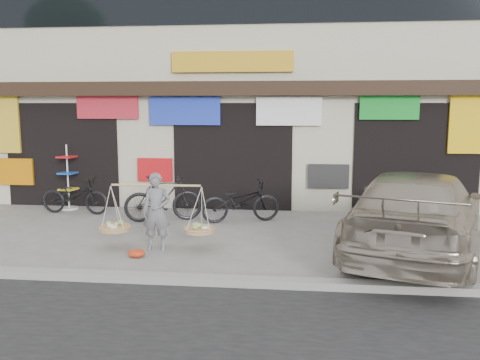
# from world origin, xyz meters

# --- Properties ---
(ground) EXTENTS (70.00, 70.00, 0.00)m
(ground) POSITION_xyz_m (0.00, 0.00, 0.00)
(ground) COLOR gray
(ground) RESTS_ON ground
(kerb) EXTENTS (70.00, 0.25, 0.12)m
(kerb) POSITION_xyz_m (0.00, -2.00, 0.06)
(kerb) COLOR gray
(kerb) RESTS_ON ground
(shophouse_block) EXTENTS (14.00, 6.32, 7.00)m
(shophouse_block) POSITION_xyz_m (-0.00, 6.42, 3.45)
(shophouse_block) COLOR beige
(shophouse_block) RESTS_ON ground
(street_vendor) EXTENTS (2.15, 0.61, 1.43)m
(street_vendor) POSITION_xyz_m (-0.95, -0.28, 0.65)
(street_vendor) COLOR slate
(street_vendor) RESTS_ON ground
(bike_0) EXTENTS (1.75, 0.71, 0.90)m
(bike_0) POSITION_xyz_m (-3.79, 2.55, 0.45)
(bike_0) COLOR black
(bike_0) RESTS_ON ground
(bike_1) EXTENTS (1.85, 1.03, 1.07)m
(bike_1) POSITION_xyz_m (-1.42, 1.99, 0.53)
(bike_1) COLOR black
(bike_1) RESTS_ON ground
(bike_2) EXTENTS (1.91, 1.17, 0.95)m
(bike_2) POSITION_xyz_m (0.35, 2.10, 0.47)
(bike_2) COLOR black
(bike_2) RESTS_ON ground
(suv) EXTENTS (3.63, 5.55, 1.50)m
(suv) POSITION_xyz_m (3.75, -0.00, 0.75)
(suv) COLOR #A89987
(suv) RESTS_ON ground
(display_rack) EXTENTS (0.46, 0.46, 1.66)m
(display_rack) POSITION_xyz_m (-4.19, 3.06, 0.67)
(display_rack) COLOR silver
(display_rack) RESTS_ON ground
(red_bag) EXTENTS (0.31, 0.25, 0.14)m
(red_bag) POSITION_xyz_m (-1.18, -0.80, 0.07)
(red_bag) COLOR red
(red_bag) RESTS_ON ground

